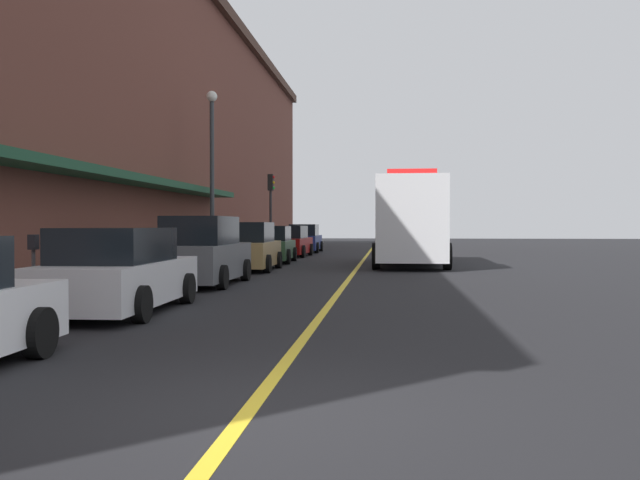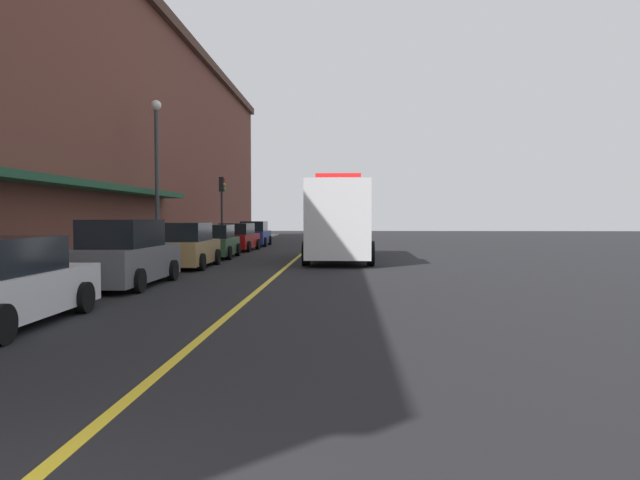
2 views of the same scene
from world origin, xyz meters
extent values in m
plane|color=black|center=(0.00, 25.00, 0.00)|extent=(112.00, 112.00, 0.00)
cube|color=gray|center=(-6.20, 25.00, 0.07)|extent=(2.40, 70.00, 0.15)
cube|color=gold|center=(0.00, 25.00, 0.00)|extent=(0.16, 70.00, 0.01)
cube|color=brown|center=(-12.89, 24.00, 6.57)|extent=(10.98, 64.00, 13.14)
cube|color=#19472D|center=(-6.85, 16.00, 3.10)|extent=(1.20, 22.40, 0.24)
cylinder|color=black|center=(-3.08, 2.19, 0.32)|extent=(0.23, 0.64, 0.64)
cube|color=silver|center=(-3.88, 6.82, 0.57)|extent=(1.92, 4.84, 0.79)
cube|color=black|center=(-3.87, 6.58, 1.28)|extent=(1.69, 2.68, 0.64)
cylinder|color=black|center=(-4.82, 8.28, 0.32)|extent=(0.24, 0.65, 0.64)
cylinder|color=black|center=(-3.01, 8.33, 0.32)|extent=(0.24, 0.65, 0.64)
cylinder|color=black|center=(-4.74, 5.31, 0.32)|extent=(0.24, 0.65, 0.64)
cylinder|color=black|center=(-2.93, 5.36, 0.32)|extent=(0.24, 0.65, 0.64)
cube|color=#595B60|center=(-3.91, 12.94, 0.65)|extent=(1.77, 4.76, 0.95)
cube|color=black|center=(-3.91, 12.70, 1.51)|extent=(1.58, 2.62, 0.77)
cylinder|color=black|center=(-4.80, 14.41, 0.32)|extent=(0.22, 0.64, 0.64)
cylinder|color=black|center=(-3.03, 14.41, 0.32)|extent=(0.22, 0.64, 0.64)
cylinder|color=black|center=(-4.79, 11.46, 0.32)|extent=(0.22, 0.64, 0.64)
cylinder|color=black|center=(-3.02, 11.46, 0.32)|extent=(0.22, 0.64, 0.64)
cube|color=#A5844C|center=(-3.88, 19.07, 0.61)|extent=(1.86, 4.45, 0.87)
cube|color=black|center=(-3.87, 18.85, 1.40)|extent=(1.64, 2.46, 0.71)
cylinder|color=black|center=(-4.80, 20.42, 0.32)|extent=(0.23, 0.64, 0.64)
cylinder|color=black|center=(-3.00, 20.45, 0.32)|extent=(0.23, 0.64, 0.64)
cylinder|color=black|center=(-4.75, 17.68, 0.32)|extent=(0.23, 0.64, 0.64)
cylinder|color=black|center=(-2.95, 17.72, 0.32)|extent=(0.23, 0.64, 0.64)
cube|color=#2D5133|center=(-3.96, 24.43, 0.57)|extent=(1.87, 4.32, 0.79)
cube|color=black|center=(-3.95, 24.22, 1.29)|extent=(1.63, 2.39, 0.64)
cylinder|color=black|center=(-4.88, 25.72, 0.32)|extent=(0.24, 0.65, 0.64)
cylinder|color=black|center=(-3.13, 25.78, 0.32)|extent=(0.24, 0.65, 0.64)
cylinder|color=black|center=(-4.79, 23.08, 0.32)|extent=(0.24, 0.65, 0.64)
cylinder|color=black|center=(-3.04, 23.14, 0.32)|extent=(0.24, 0.65, 0.64)
cube|color=maroon|center=(-3.99, 30.46, 0.57)|extent=(1.93, 4.62, 0.79)
cube|color=black|center=(-4.00, 30.23, 1.29)|extent=(1.68, 2.56, 0.65)
cylinder|color=black|center=(-4.86, 31.90, 0.32)|extent=(0.24, 0.65, 0.64)
cylinder|color=black|center=(-3.05, 31.84, 0.32)|extent=(0.24, 0.65, 0.64)
cylinder|color=black|center=(-4.94, 29.07, 0.32)|extent=(0.24, 0.65, 0.64)
cylinder|color=black|center=(-3.13, 29.01, 0.32)|extent=(0.24, 0.65, 0.64)
cube|color=navy|center=(-3.92, 36.29, 0.60)|extent=(1.82, 4.81, 0.84)
cube|color=black|center=(-3.92, 36.06, 1.36)|extent=(1.60, 2.66, 0.69)
cylinder|color=black|center=(-4.82, 37.76, 0.32)|extent=(0.23, 0.64, 0.64)
cylinder|color=black|center=(-3.07, 37.79, 0.32)|extent=(0.23, 0.64, 0.64)
cylinder|color=black|center=(-4.77, 34.80, 0.32)|extent=(0.23, 0.64, 0.64)
cylinder|color=black|center=(-3.02, 34.83, 0.32)|extent=(0.23, 0.64, 0.64)
cube|color=silver|center=(2.05, 20.00, 1.89)|extent=(2.62, 2.68, 3.17)
cube|color=silver|center=(2.12, 24.91, 1.76)|extent=(2.68, 6.45, 2.92)
cube|color=red|center=(2.05, 20.00, 3.59)|extent=(1.82, 0.62, 0.24)
cylinder|color=black|center=(3.36, 20.08, 0.50)|extent=(0.31, 1.00, 1.00)
cylinder|color=black|center=(0.74, 20.11, 0.50)|extent=(0.31, 1.00, 1.00)
cylinder|color=black|center=(3.42, 24.09, 0.50)|extent=(0.31, 1.00, 1.00)
cylinder|color=black|center=(0.80, 24.13, 0.50)|extent=(0.31, 1.00, 1.00)
cylinder|color=black|center=(3.45, 26.68, 0.50)|extent=(0.31, 1.00, 1.00)
cylinder|color=black|center=(0.83, 26.72, 0.50)|extent=(0.31, 1.00, 1.00)
cylinder|color=#4C4C51|center=(-5.35, 16.20, 0.68)|extent=(0.07, 0.07, 1.05)
cube|color=black|center=(-5.35, 16.20, 1.34)|extent=(0.14, 0.18, 0.28)
cylinder|color=#4C4C51|center=(-5.35, 6.34, 0.68)|extent=(0.07, 0.07, 1.05)
cube|color=black|center=(-5.35, 6.34, 1.34)|extent=(0.14, 0.18, 0.28)
cylinder|color=#33383D|center=(-5.95, 21.86, 3.40)|extent=(0.18, 0.18, 6.50)
sphere|color=white|center=(-5.95, 21.86, 6.87)|extent=(0.44, 0.44, 0.44)
cylinder|color=#232326|center=(-5.30, 32.11, 1.85)|extent=(0.14, 0.14, 3.40)
cube|color=black|center=(-5.30, 32.11, 4.00)|extent=(0.28, 0.36, 0.90)
sphere|color=red|center=(-5.14, 32.11, 4.30)|extent=(0.16, 0.16, 0.16)
sphere|color=gold|center=(-5.14, 32.11, 4.00)|extent=(0.16, 0.16, 0.16)
sphere|color=green|center=(-5.14, 32.11, 3.70)|extent=(0.16, 0.16, 0.16)
camera|label=1|loc=(1.25, -6.08, 1.66)|focal=39.40mm
camera|label=2|loc=(2.32, -3.10, 1.95)|focal=32.23mm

